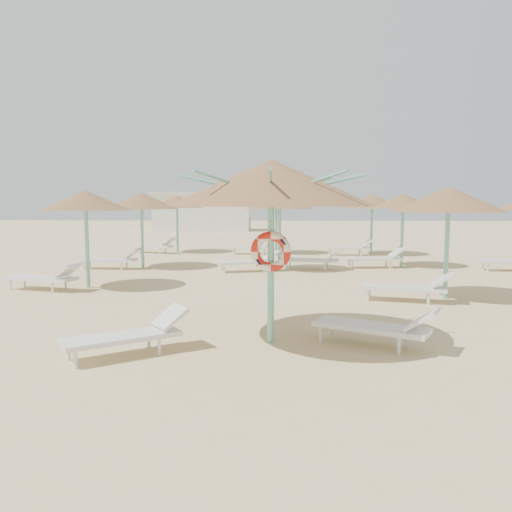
{
  "coord_description": "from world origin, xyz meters",
  "views": [
    {
      "loc": [
        0.14,
        -7.76,
        2.29
      ],
      "look_at": [
        -0.21,
        1.63,
        1.3
      ],
      "focal_mm": 35.0,
      "sensor_mm": 36.0,
      "label": 1
    }
  ],
  "objects": [
    {
      "name": "ground",
      "position": [
        0.0,
        0.0,
        0.0
      ],
      "size": [
        120.0,
        120.0,
        0.0
      ],
      "primitive_type": "plane",
      "color": "#D6BA82",
      "rests_on": "ground"
    },
    {
      "name": "main_palapa",
      "position": [
        0.08,
        0.34,
        2.61
      ],
      "size": [
        3.35,
        3.35,
        3.0
      ],
      "color": "#6EBFAC",
      "rests_on": "ground"
    },
    {
      "name": "lounger_main_a",
      "position": [
        -2.04,
        -0.46,
        0.32
      ],
      "size": [
        1.85,
        1.5,
        0.68
      ],
      "rotation": [
        0.0,
        0.0,
        0.6
      ],
      "color": "silver",
      "rests_on": "ground"
    },
    {
      "name": "lounger_main_b",
      "position": [
        1.81,
        0.12,
        0.34
      ],
      "size": [
        2.0,
        1.45,
        0.71
      ],
      "rotation": [
        0.0,
        0.0,
        -0.5
      ],
      "color": "silver",
      "rests_on": "ground"
    },
    {
      "name": "palapa_field",
      "position": [
        2.52,
        9.95,
        2.31
      ],
      "size": [
        19.21,
        13.82,
        2.72
      ],
      "color": "#6EBFAC",
      "rests_on": "ground"
    },
    {
      "name": "service_hut",
      "position": [
        -6.0,
        35.0,
        1.64
      ],
      "size": [
        8.4,
        4.4,
        3.25
      ],
      "color": "silver",
      "rests_on": "ground"
    }
  ]
}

